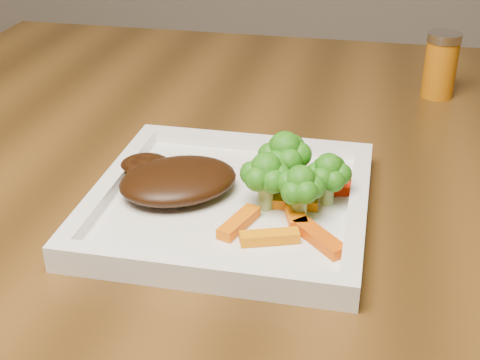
# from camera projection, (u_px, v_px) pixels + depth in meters

# --- Properties ---
(plate) EXTENTS (0.27, 0.27, 0.01)m
(plate) POSITION_uv_depth(u_px,v_px,m) (230.00, 206.00, 0.67)
(plate) COLOR white
(plate) RESTS_ON dining_table
(steak) EXTENTS (0.15, 0.15, 0.03)m
(steak) POSITION_uv_depth(u_px,v_px,m) (178.00, 180.00, 0.68)
(steak) COLOR black
(steak) RESTS_ON plate
(broccoli_0) EXTENTS (0.08, 0.08, 0.07)m
(broccoli_0) POSITION_uv_depth(u_px,v_px,m) (284.00, 159.00, 0.67)
(broccoli_0) COLOR #116914
(broccoli_0) RESTS_ON plate
(broccoli_1) EXTENTS (0.07, 0.07, 0.06)m
(broccoli_1) POSITION_uv_depth(u_px,v_px,m) (328.00, 174.00, 0.65)
(broccoli_1) COLOR #297313
(broccoli_1) RESTS_ON plate
(broccoli_2) EXTENTS (0.06, 0.06, 0.06)m
(broccoli_2) POSITION_uv_depth(u_px,v_px,m) (300.00, 191.00, 0.63)
(broccoli_2) COLOR #3F7914
(broccoli_2) RESTS_ON plate
(broccoli_3) EXTENTS (0.06, 0.06, 0.06)m
(broccoli_3) POSITION_uv_depth(u_px,v_px,m) (266.00, 180.00, 0.64)
(broccoli_3) COLOR #347713
(broccoli_3) RESTS_ON plate
(carrot_0) EXTENTS (0.06, 0.03, 0.01)m
(carrot_0) POSITION_uv_depth(u_px,v_px,m) (269.00, 237.00, 0.60)
(carrot_0) COLOR orange
(carrot_0) RESTS_ON plate
(carrot_1) EXTENTS (0.05, 0.06, 0.01)m
(carrot_1) POSITION_uv_depth(u_px,v_px,m) (319.00, 238.00, 0.60)
(carrot_1) COLOR #C74903
(carrot_1) RESTS_ON plate
(carrot_2) EXTENTS (0.03, 0.06, 0.01)m
(carrot_2) POSITION_uv_depth(u_px,v_px,m) (239.00, 222.00, 0.62)
(carrot_2) COLOR #E36203
(carrot_2) RESTS_ON plate
(carrot_3) EXTENTS (0.06, 0.03, 0.01)m
(carrot_3) POSITION_uv_depth(u_px,v_px,m) (335.00, 183.00, 0.69)
(carrot_3) COLOR #F05903
(carrot_3) RESTS_ON plate
(carrot_4) EXTENTS (0.05, 0.04, 0.01)m
(carrot_4) POSITION_uv_depth(u_px,v_px,m) (265.00, 168.00, 0.72)
(carrot_4) COLOR red
(carrot_4) RESTS_ON plate
(carrot_5) EXTENTS (0.03, 0.06, 0.01)m
(carrot_5) POSITION_uv_depth(u_px,v_px,m) (294.00, 210.00, 0.64)
(carrot_5) COLOR #FD6804
(carrot_5) RESTS_ON plate
(carrot_6) EXTENTS (0.05, 0.02, 0.01)m
(carrot_6) POSITION_uv_depth(u_px,v_px,m) (292.00, 203.00, 0.66)
(carrot_6) COLOR orange
(carrot_6) RESTS_ON plate
(spice_shaker) EXTENTS (0.06, 0.06, 0.09)m
(spice_shaker) POSITION_uv_depth(u_px,v_px,m) (441.00, 65.00, 0.94)
(spice_shaker) COLOR #AE5D09
(spice_shaker) RESTS_ON dining_table
(carrot_7) EXTENTS (0.07, 0.03, 0.01)m
(carrot_7) POSITION_uv_depth(u_px,v_px,m) (333.00, 188.00, 0.68)
(carrot_7) COLOR #F42103
(carrot_7) RESTS_ON plate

